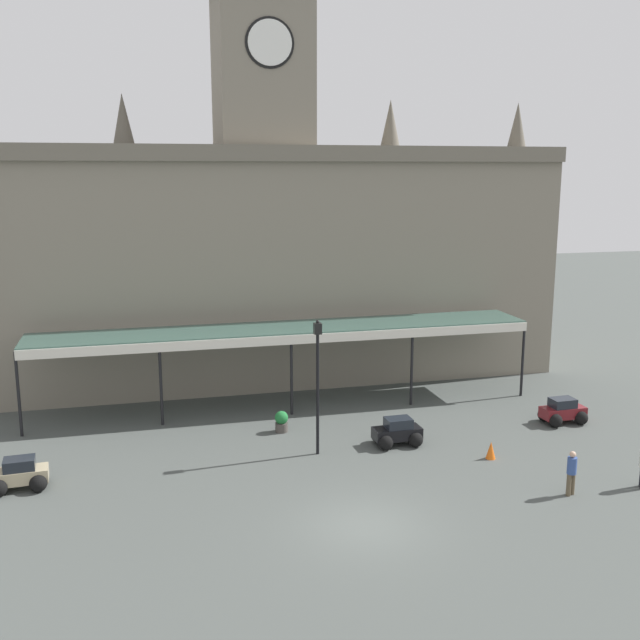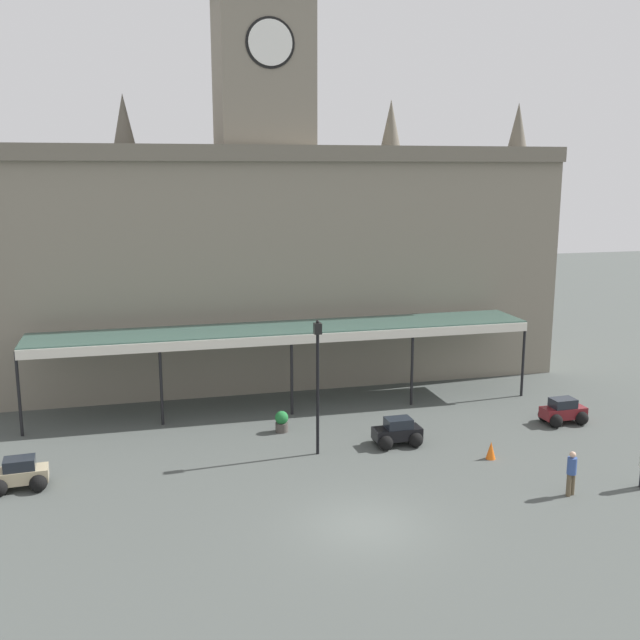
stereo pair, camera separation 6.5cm
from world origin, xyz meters
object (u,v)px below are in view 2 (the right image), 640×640
car_black_sedan (397,434)px  pedestrian_near_entrance (572,472)px  traffic_cone (491,450)px  car_maroon_sedan (563,413)px  planter_near_kerb (282,421)px  car_beige_sedan (19,476)px  victorian_lamppost (318,373)px

car_black_sedan → pedestrian_near_entrance: pedestrian_near_entrance is taller
pedestrian_near_entrance → traffic_cone: 4.05m
pedestrian_near_entrance → traffic_cone: bearing=107.4°
car_maroon_sedan → planter_near_kerb: size_ratio=2.17×
car_beige_sedan → planter_near_kerb: bearing=18.9°
car_maroon_sedan → pedestrian_near_entrance: pedestrian_near_entrance is taller
car_beige_sedan → pedestrian_near_entrance: (19.37, -5.40, 0.41)m
car_beige_sedan → traffic_cone: car_beige_sedan is taller
car_maroon_sedan → pedestrian_near_entrance: bearing=-120.0°
car_black_sedan → planter_near_kerb: size_ratio=2.15×
planter_near_kerb → victorian_lamppost: bearing=-72.3°
car_maroon_sedan → planter_near_kerb: bearing=171.0°
traffic_cone → pedestrian_near_entrance: bearing=-72.6°
traffic_cone → planter_near_kerb: 9.22m
car_black_sedan → car_maroon_sedan: (8.39, 0.75, 0.00)m
pedestrian_near_entrance → victorian_lamppost: size_ratio=0.30×
car_maroon_sedan → victorian_lamppost: (-11.93, -0.90, 2.96)m
pedestrian_near_entrance → victorian_lamppost: 10.28m
pedestrian_near_entrance → victorian_lamppost: (-7.90, 6.06, 2.55)m
car_beige_sedan → victorian_lamppost: 11.86m
car_black_sedan → victorian_lamppost: size_ratio=0.36×
victorian_lamppost → traffic_cone: victorian_lamppost is taller
car_beige_sedan → victorian_lamppost: bearing=3.3°
car_beige_sedan → planter_near_kerb: 11.12m
car_black_sedan → planter_near_kerb: car_black_sedan is taller
car_beige_sedan → car_maroon_sedan: (23.39, 1.56, 0.00)m
pedestrian_near_entrance → planter_near_kerb: (-8.84, 8.99, -0.42)m
car_maroon_sedan → victorian_lamppost: 12.32m
car_black_sedan → pedestrian_near_entrance: (4.37, -6.21, 0.41)m
car_black_sedan → victorian_lamppost: 4.61m
planter_near_kerb → traffic_cone: bearing=-34.0°
car_black_sedan → traffic_cone: bearing=-36.9°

